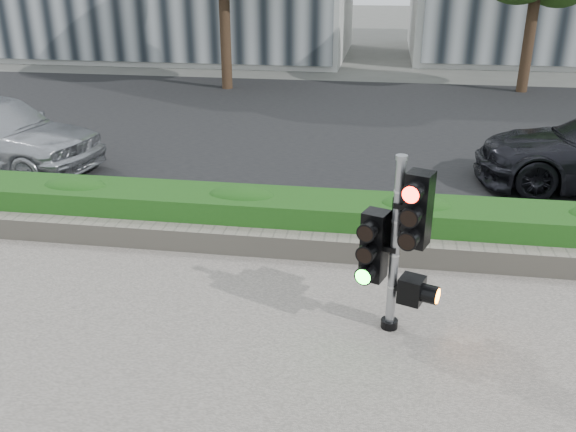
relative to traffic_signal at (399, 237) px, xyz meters
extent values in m
plane|color=#51514C|center=(-1.19, -0.18, -1.22)|extent=(120.00, 120.00, 0.00)
cube|color=black|center=(-1.19, 9.82, -1.21)|extent=(60.00, 13.00, 0.02)
cube|color=gray|center=(-1.19, 2.97, -1.16)|extent=(60.00, 0.25, 0.12)
cube|color=gray|center=(-1.19, 1.72, -1.02)|extent=(12.00, 0.32, 0.34)
cube|color=#337524|center=(-1.19, 2.37, -0.85)|extent=(12.00, 1.00, 0.68)
cylinder|color=black|center=(-5.69, 14.32, 0.80)|extent=(0.36, 0.36, 4.03)
cylinder|color=black|center=(4.31, 15.32, 0.57)|extent=(0.36, 0.36, 3.58)
cylinder|color=black|center=(-0.04, -0.02, -1.14)|extent=(0.20, 0.20, 0.10)
cylinder|color=gray|center=(-0.04, -0.02, -0.14)|extent=(0.11, 0.11, 2.10)
cylinder|color=gray|center=(-0.04, -0.02, 0.94)|extent=(0.13, 0.13, 0.05)
cube|color=#FF1107|center=(0.17, -0.13, 0.40)|extent=(0.34, 0.34, 0.84)
cube|color=#14E51E|center=(-0.27, 0.03, -0.14)|extent=(0.34, 0.34, 0.84)
cube|color=black|center=(0.07, 0.19, 0.14)|extent=(0.34, 0.34, 0.57)
cube|color=orange|center=(0.18, -0.07, -0.62)|extent=(0.34, 0.34, 0.31)
camera|label=1|loc=(-0.26, -6.36, 2.86)|focal=38.00mm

